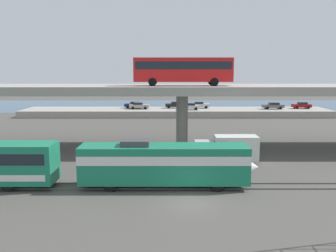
# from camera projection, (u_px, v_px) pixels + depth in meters

# --- Properties ---
(ground_plane) EXTENTS (260.00, 260.00, 0.00)m
(ground_plane) POSITION_uv_depth(u_px,v_px,m) (191.00, 203.00, 27.83)
(ground_plane) COLOR #4C4944
(rail_strip_near) EXTENTS (110.00, 0.12, 0.12)m
(rail_strip_near) POSITION_uv_depth(u_px,v_px,m) (188.00, 189.00, 31.02)
(rail_strip_near) COLOR #59544C
(rail_strip_near) RESTS_ON ground_plane
(rail_strip_far) EXTENTS (110.00, 0.12, 0.12)m
(rail_strip_far) POSITION_uv_depth(u_px,v_px,m) (187.00, 183.00, 32.52)
(rail_strip_far) COLOR #59544C
(rail_strip_far) RESTS_ON ground_plane
(train_locomotive) EXTENTS (15.45, 3.04, 4.18)m
(train_locomotive) POSITION_uv_depth(u_px,v_px,m) (171.00, 162.00, 31.44)
(train_locomotive) COLOR #197A56
(train_locomotive) RESTS_ON ground_plane
(highway_overpass) EXTENTS (96.00, 10.90, 8.18)m
(highway_overpass) POSITION_uv_depth(u_px,v_px,m) (181.00, 91.00, 46.46)
(highway_overpass) COLOR #9E998E
(highway_overpass) RESTS_ON ground_plane
(transit_bus_on_overpass) EXTENTS (12.00, 2.68, 3.40)m
(transit_bus_on_overpass) POSITION_uv_depth(u_px,v_px,m) (182.00, 69.00, 44.56)
(transit_bus_on_overpass) COLOR red
(transit_bus_on_overpass) RESTS_ON highway_overpass
(service_truck_east) EXTENTS (6.80, 2.46, 3.04)m
(service_truck_east) POSITION_uv_depth(u_px,v_px,m) (227.00, 148.00, 39.59)
(service_truck_east) COLOR #B7B7BC
(service_truck_east) RESTS_ON ground_plane
(pier_parking_lot) EXTENTS (68.15, 10.54, 1.45)m
(pier_parking_lot) POSITION_uv_depth(u_px,v_px,m) (175.00, 112.00, 82.08)
(pier_parking_lot) COLOR #9E998E
(pier_parking_lot) RESTS_ON ground_plane
(parked_car_0) EXTENTS (4.42, 1.99, 1.50)m
(parked_car_0) POSITION_uv_depth(u_px,v_px,m) (138.00, 106.00, 81.68)
(parked_car_0) COLOR #9E998C
(parked_car_0) RESTS_ON pier_parking_lot
(parked_car_1) EXTENTS (4.19, 1.93, 1.50)m
(parked_car_1) POSITION_uv_depth(u_px,v_px,m) (189.00, 106.00, 80.03)
(parked_car_1) COLOR #B7B7BC
(parked_car_1) RESTS_ON pier_parking_lot
(parked_car_2) EXTENTS (4.67, 1.95, 1.50)m
(parked_car_2) POSITION_uv_depth(u_px,v_px,m) (272.00, 106.00, 81.62)
(parked_car_2) COLOR #515459
(parked_car_2) RESTS_ON pier_parking_lot
(parked_car_3) EXTENTS (4.08, 2.00, 1.50)m
(parked_car_3) POSITION_uv_depth(u_px,v_px,m) (173.00, 105.00, 83.81)
(parked_car_3) COLOR black
(parked_car_3) RESTS_ON pier_parking_lot
(parked_car_4) EXTENTS (4.13, 1.90, 1.50)m
(parked_car_4) POSITION_uv_depth(u_px,v_px,m) (300.00, 105.00, 82.60)
(parked_car_4) COLOR maroon
(parked_car_4) RESTS_ON pier_parking_lot
(parked_car_5) EXTENTS (4.31, 1.90, 1.50)m
(parked_car_5) POSITION_uv_depth(u_px,v_px,m) (133.00, 105.00, 83.80)
(parked_car_5) COLOR navy
(parked_car_5) RESTS_ON pier_parking_lot
(parked_car_6) EXTENTS (4.44, 1.86, 1.50)m
(parked_car_6) POSITION_uv_depth(u_px,v_px,m) (198.00, 105.00, 83.41)
(parked_car_6) COLOR #B7B7BC
(parked_car_6) RESTS_ON pier_parking_lot
(harbor_water) EXTENTS (140.00, 36.00, 0.01)m
(harbor_water) POSITION_uv_depth(u_px,v_px,m) (173.00, 106.00, 104.92)
(harbor_water) COLOR #2D5170
(harbor_water) RESTS_ON ground_plane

